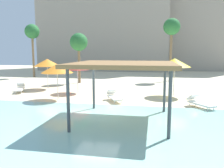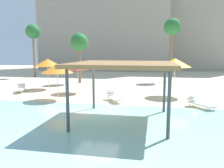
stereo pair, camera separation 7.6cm
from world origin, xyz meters
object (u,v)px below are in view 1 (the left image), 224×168
(beach_umbrella_orange_1, at_px, (47,63))
(beach_umbrella_orange_2, at_px, (57,68))
(palm_tree_0, at_px, (32,33))
(palm_tree_2, at_px, (79,43))
(beach_umbrella_yellow_4, at_px, (175,63))
(shade_pavilion, at_px, (124,66))
(beach_umbrella_red_3, at_px, (78,66))
(palm_tree_1, at_px, (172,28))
(lounge_chair_1, at_px, (114,96))
(lounge_chair_0, at_px, (20,88))
(lounge_chair_3, at_px, (199,102))

(beach_umbrella_orange_1, bearing_deg, beach_umbrella_orange_2, -56.41)
(palm_tree_0, bearing_deg, beach_umbrella_orange_1, -54.46)
(beach_umbrella_orange_2, distance_m, palm_tree_2, 9.00)
(beach_umbrella_orange_2, xyz_separation_m, beach_umbrella_yellow_4, (8.20, 2.88, 0.34))
(shade_pavilion, bearing_deg, beach_umbrella_orange_1, 133.53)
(beach_umbrella_red_3, relative_size, palm_tree_1, 0.35)
(beach_umbrella_orange_1, xyz_separation_m, palm_tree_0, (-6.33, 8.86, 3.44))
(shade_pavilion, distance_m, beach_umbrella_orange_1, 11.76)
(beach_umbrella_orange_2, height_order, palm_tree_2, palm_tree_2)
(beach_umbrella_red_3, relative_size, lounge_chair_1, 1.27)
(beach_umbrella_red_3, relative_size, palm_tree_0, 0.36)
(shade_pavilion, xyz_separation_m, lounge_chair_1, (-1.25, 4.40, -2.37))
(beach_umbrella_orange_2, height_order, lounge_chair_1, beach_umbrella_orange_2)
(palm_tree_1, bearing_deg, lounge_chair_0, -142.54)
(beach_umbrella_yellow_4, height_order, lounge_chair_0, beach_umbrella_yellow_4)
(beach_umbrella_yellow_4, bearing_deg, palm_tree_0, 149.39)
(beach_umbrella_orange_2, bearing_deg, beach_umbrella_orange_1, 123.59)
(shade_pavilion, height_order, beach_umbrella_orange_1, shade_pavilion)
(palm_tree_2, bearing_deg, lounge_chair_0, -115.84)
(shade_pavilion, relative_size, palm_tree_1, 0.66)
(beach_umbrella_orange_2, height_order, palm_tree_1, palm_tree_1)
(beach_umbrella_red_3, bearing_deg, shade_pavilion, -56.40)
(beach_umbrella_yellow_4, distance_m, palm_tree_2, 11.25)
(beach_umbrella_orange_1, distance_m, palm_tree_2, 5.00)
(beach_umbrella_orange_2, bearing_deg, lounge_chair_0, 153.01)
(beach_umbrella_orange_1, height_order, beach_umbrella_orange_2, beach_umbrella_orange_1)
(palm_tree_0, relative_size, palm_tree_2, 1.30)
(beach_umbrella_yellow_4, distance_m, lounge_chair_3, 4.41)
(beach_umbrella_orange_2, distance_m, beach_umbrella_yellow_4, 8.70)
(beach_umbrella_orange_2, relative_size, palm_tree_0, 0.36)
(lounge_chair_3, bearing_deg, shade_pavilion, -83.85)
(beach_umbrella_red_3, bearing_deg, beach_umbrella_orange_2, -99.47)
(beach_umbrella_orange_2, relative_size, lounge_chair_1, 1.29)
(beach_umbrella_yellow_4, bearing_deg, beach_umbrella_orange_1, 172.64)
(lounge_chair_0, bearing_deg, palm_tree_1, 103.54)
(lounge_chair_3, bearing_deg, palm_tree_0, -160.44)
(beach_umbrella_orange_1, height_order, palm_tree_1, palm_tree_1)
(lounge_chair_1, height_order, lounge_chair_3, same)
(palm_tree_2, bearing_deg, palm_tree_1, 19.64)
(beach_umbrella_orange_1, height_order, beach_umbrella_red_3, beach_umbrella_orange_1)
(beach_umbrella_yellow_4, height_order, palm_tree_1, palm_tree_1)
(palm_tree_0, height_order, palm_tree_1, palm_tree_1)
(beach_umbrella_orange_1, height_order, lounge_chair_3, beach_umbrella_orange_1)
(lounge_chair_0, bearing_deg, palm_tree_0, 179.77)
(beach_umbrella_yellow_4, xyz_separation_m, palm_tree_0, (-17.39, 10.29, 3.29))
(beach_umbrella_red_3, distance_m, lounge_chair_0, 5.28)
(lounge_chair_1, bearing_deg, lounge_chair_3, 53.19)
(beach_umbrella_red_3, relative_size, beach_umbrella_yellow_4, 0.86)
(beach_umbrella_yellow_4, bearing_deg, beach_umbrella_orange_2, -160.62)
(shade_pavilion, xyz_separation_m, lounge_chair_0, (-9.63, 6.45, -2.37))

